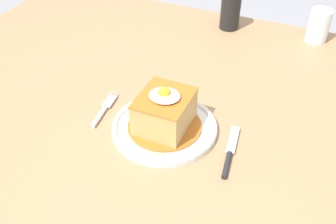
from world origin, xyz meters
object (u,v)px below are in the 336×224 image
Objects in this scene: knife at (229,157)px; fork at (103,112)px; soda_can at (230,11)px; main_plate at (165,127)px; drinking_glass at (318,28)px.

fork is at bearing 175.67° from knife.
knife is 0.63m from soda_can.
main_plate is 1.51× the size of knife.
drinking_glass is (0.28, 0.03, -0.02)m from soda_can.
drinking_glass reaches higher than knife.
main_plate is 0.17m from knife.
knife is 1.58× the size of drinking_glass.
knife is at bearing -10.70° from main_plate.
fork is at bearing -125.79° from drinking_glass.
fork is at bearing -104.73° from soda_can.
knife is (0.34, -0.03, 0.00)m from fork.
fork is 0.75m from drinking_glass.
fork is 0.86× the size of knife.
main_plate is 0.58m from soda_can.
knife is 1.34× the size of soda_can.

